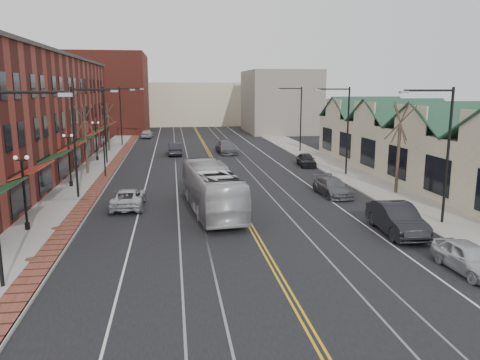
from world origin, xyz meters
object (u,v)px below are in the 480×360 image
object	(u,v)px
parked_car_d	(306,160)
parked_car_c	(332,187)
parked_car_b	(397,219)
parked_suv	(128,198)
parked_car_a	(468,258)
transit_bus	(211,189)

from	to	relation	value
parked_car_d	parked_car_c	bearing A→B (deg)	-92.60
parked_car_b	parked_car_d	bearing A→B (deg)	89.43
parked_car_b	parked_car_d	distance (m)	22.97
parked_suv	parked_car_a	xyz separation A→B (m)	(16.09, -13.83, 0.00)
transit_bus	parked_suv	bearing A→B (deg)	-23.27
parked_suv	parked_car_d	distance (m)	22.49
transit_bus	parked_car_b	bearing A→B (deg)	141.87
parked_suv	parked_car_c	bearing A→B (deg)	-174.15
parked_car_c	parked_car_d	distance (m)	13.48
parked_car_a	parked_car_d	size ratio (longest dim) A/B	1.00
transit_bus	parked_car_b	world-z (taller)	transit_bus
transit_bus	parked_suv	xyz separation A→B (m)	(-5.60, 1.78, -0.85)
parked_car_d	parked_car_b	bearing A→B (deg)	-88.35
parked_car_d	parked_car_a	bearing A→B (deg)	-86.56
transit_bus	parked_car_b	size ratio (longest dim) A/B	2.10
parked_suv	parked_car_b	xyz separation A→B (m)	(15.53, -8.10, 0.18)
parked_suv	parked_car_d	xyz separation A→B (m)	(16.90, 14.83, 0.01)
parked_car_a	parked_car_b	world-z (taller)	parked_car_b
transit_bus	parked_car_a	bearing A→B (deg)	125.36
parked_car_c	parked_car_d	world-z (taller)	parked_car_d
parked_car_a	parked_car_b	bearing A→B (deg)	93.60
parked_car_c	parked_car_a	bearing A→B (deg)	-89.89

